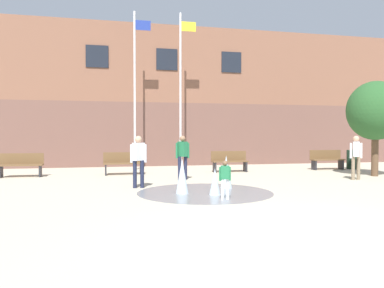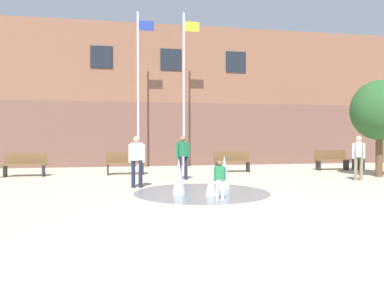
{
  "view_description": "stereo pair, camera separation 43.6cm",
  "coord_description": "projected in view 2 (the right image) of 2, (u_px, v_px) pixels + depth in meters",
  "views": [
    {
      "loc": [
        -2.93,
        -5.18,
        1.62
      ],
      "look_at": [
        -0.09,
        7.63,
        1.3
      ],
      "focal_mm": 35.0,
      "sensor_mm": 36.0,
      "label": 1
    },
    {
      "loc": [
        -2.5,
        -5.27,
        1.62
      ],
      "look_at": [
        -0.09,
        7.63,
        1.3
      ],
      "focal_mm": 35.0,
      "sensor_mm": 36.0,
      "label": 2
    }
  ],
  "objects": [
    {
      "name": "ground_plane",
      "position": [
        290.0,
        241.0,
        5.68
      ],
      "size": [
        100.0,
        100.0,
        0.0
      ],
      "primitive_type": "plane",
      "color": "#BCB299"
    },
    {
      "name": "flagpole_left",
      "position": [
        139.0,
        86.0,
        17.43
      ],
      "size": [
        0.8,
        0.1,
        7.34
      ],
      "color": "silver",
      "rests_on": "ground"
    },
    {
      "name": "park_bench_near_trashcan",
      "position": [
        232.0,
        161.0,
        16.27
      ],
      "size": [
        1.6,
        0.44,
        0.91
      ],
      "color": "#28282D",
      "rests_on": "ground"
    },
    {
      "name": "library_building",
      "position": [
        165.0,
        101.0,
        22.37
      ],
      "size": [
        36.0,
        6.05,
        7.34
      ],
      "color": "brown",
      "rests_on": "ground"
    },
    {
      "name": "adult_near_bench",
      "position": [
        183.0,
        154.0,
        13.49
      ],
      "size": [
        0.5,
        0.39,
        1.59
      ],
      "rotation": [
        0.0,
        0.0,
        -0.99
      ],
      "color": "#1E233D",
      "rests_on": "ground"
    },
    {
      "name": "splash_fountain",
      "position": [
        204.0,
        180.0,
        10.63
      ],
      "size": [
        3.81,
        3.81,
        0.99
      ],
      "color": "gray",
      "rests_on": "ground"
    },
    {
      "name": "street_tree_near_building",
      "position": [
        380.0,
        111.0,
        14.39
      ],
      "size": [
        2.17,
        2.17,
        3.73
      ],
      "color": "brown",
      "rests_on": "ground"
    },
    {
      "name": "park_bench_under_right_flagpole",
      "position": [
        125.0,
        163.0,
        15.29
      ],
      "size": [
        1.6,
        0.44,
        0.91
      ],
      "color": "#28282D",
      "rests_on": "ground"
    },
    {
      "name": "park_bench_center",
      "position": [
        25.0,
        164.0,
        14.56
      ],
      "size": [
        1.6,
        0.44,
        0.91
      ],
      "color": "#28282D",
      "rests_on": "ground"
    },
    {
      "name": "park_bench_far_right",
      "position": [
        332.0,
        160.0,
        17.26
      ],
      "size": [
        1.6,
        0.44,
        0.91
      ],
      "color": "#28282D",
      "rests_on": "ground"
    },
    {
      "name": "flagpole_right",
      "position": [
        184.0,
        86.0,
        17.83
      ],
      "size": [
        0.8,
        0.1,
        7.41
      ],
      "color": "silver",
      "rests_on": "ground"
    },
    {
      "name": "trash_can",
      "position": [
        358.0,
        160.0,
        17.51
      ],
      "size": [
        0.56,
        0.56,
        0.9
      ],
      "primitive_type": "cylinder",
      "color": "#193323",
      "rests_on": "ground"
    },
    {
      "name": "child_with_pink_shirt",
      "position": [
        220.0,
        177.0,
        9.25
      ],
      "size": [
        0.31,
        0.17,
        0.99
      ],
      "rotation": [
        0.0,
        0.0,
        -0.23
      ],
      "color": "silver",
      "rests_on": "ground"
    },
    {
      "name": "adult_in_red",
      "position": [
        359.0,
        154.0,
        13.26
      ],
      "size": [
        0.5,
        0.39,
        1.59
      ],
      "rotation": [
        0.0,
        0.0,
        -2.13
      ],
      "color": "#89755B",
      "rests_on": "ground"
    },
    {
      "name": "teen_by_trashcan",
      "position": [
        137.0,
        157.0,
        11.44
      ],
      "size": [
        0.5,
        0.37,
        1.59
      ],
      "rotation": [
        0.0,
        0.0,
        -2.47
      ],
      "color": "#1E233D",
      "rests_on": "ground"
    }
  ]
}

